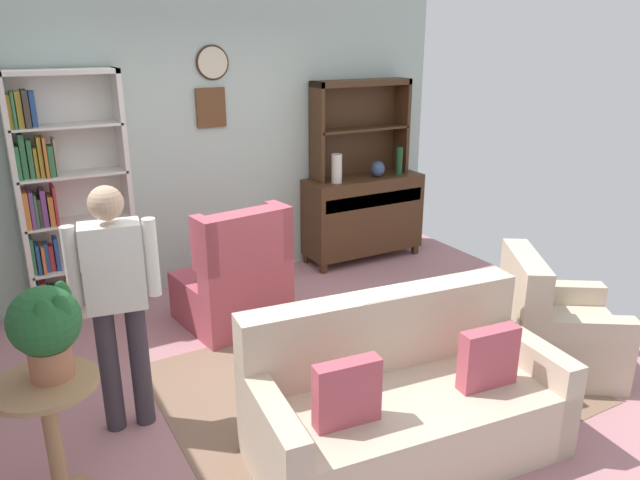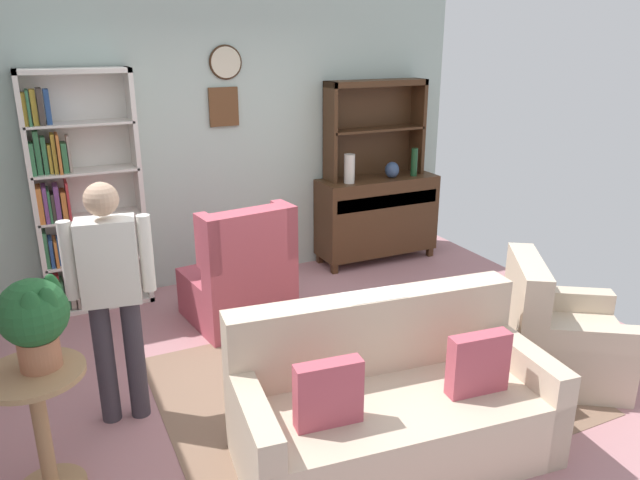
% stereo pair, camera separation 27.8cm
% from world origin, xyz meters
% --- Properties ---
extents(ground_plane, '(5.40, 4.60, 0.02)m').
position_xyz_m(ground_plane, '(0.00, 0.00, -0.01)').
color(ground_plane, '#B27A7F').
extents(wall_back, '(5.00, 0.09, 2.80)m').
position_xyz_m(wall_back, '(0.00, 2.13, 1.41)').
color(wall_back, '#ADC1B7').
rests_on(wall_back, ground_plane).
extents(area_rug, '(2.74, 2.11, 0.01)m').
position_xyz_m(area_rug, '(0.20, -0.30, 0.00)').
color(area_rug, '#846651').
rests_on(area_rug, ground_plane).
extents(bookshelf, '(0.90, 0.30, 2.10)m').
position_xyz_m(bookshelf, '(-1.38, 1.94, 1.03)').
color(bookshelf, silver).
rests_on(bookshelf, ground_plane).
extents(sideboard, '(1.30, 0.45, 0.92)m').
position_xyz_m(sideboard, '(1.58, 1.86, 0.51)').
color(sideboard, '#422816').
rests_on(sideboard, ground_plane).
extents(sideboard_hutch, '(1.10, 0.26, 1.00)m').
position_xyz_m(sideboard_hutch, '(1.58, 1.97, 1.56)').
color(sideboard_hutch, '#422816').
rests_on(sideboard_hutch, sideboard).
extents(vase_tall, '(0.11, 0.11, 0.30)m').
position_xyz_m(vase_tall, '(1.19, 1.78, 1.07)').
color(vase_tall, beige).
rests_on(vase_tall, sideboard).
extents(vase_round, '(0.15, 0.15, 0.17)m').
position_xyz_m(vase_round, '(1.71, 1.79, 1.01)').
color(vase_round, '#33476B').
rests_on(vase_round, sideboard).
extents(bottle_wine, '(0.07, 0.07, 0.30)m').
position_xyz_m(bottle_wine, '(1.97, 1.77, 1.07)').
color(bottle_wine, '#194223').
rests_on(bottle_wine, sideboard).
extents(couch_floral, '(1.88, 1.04, 0.90)m').
position_xyz_m(couch_floral, '(-0.02, -0.99, 0.31)').
color(couch_floral, beige).
rests_on(couch_floral, ground_plane).
extents(armchair_floral, '(1.06, 1.06, 0.88)m').
position_xyz_m(armchair_floral, '(1.52, -0.78, 0.29)').
color(armchair_floral, beige).
rests_on(armchair_floral, ground_plane).
extents(wingback_chair, '(0.88, 0.89, 1.05)m').
position_xyz_m(wingback_chair, '(-0.25, 1.02, 0.38)').
color(wingback_chair, '#B74C5B').
rests_on(wingback_chair, ground_plane).
extents(plant_stand, '(0.52, 0.52, 0.74)m').
position_xyz_m(plant_stand, '(-1.85, -0.47, 0.45)').
color(plant_stand, '#A87F56').
rests_on(plant_stand, ground_plane).
extents(potted_plant_large, '(0.35, 0.35, 0.48)m').
position_xyz_m(potted_plant_large, '(-1.79, -0.45, 1.02)').
color(potted_plant_large, '#AD6B4C').
rests_on(potted_plant_large, plant_stand).
extents(person_reading, '(0.53, 0.25, 1.56)m').
position_xyz_m(person_reading, '(-1.37, 0.05, 0.91)').
color(person_reading, '#38333D').
rests_on(person_reading, ground_plane).
extents(coffee_table, '(0.80, 0.50, 0.42)m').
position_xyz_m(coffee_table, '(0.05, -0.27, 0.35)').
color(coffee_table, '#422816').
rests_on(coffee_table, ground_plane).
extents(book_stack, '(0.21, 0.15, 0.05)m').
position_xyz_m(book_stack, '(0.10, -0.20, 0.44)').
color(book_stack, '#3F3833').
rests_on(book_stack, coffee_table).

